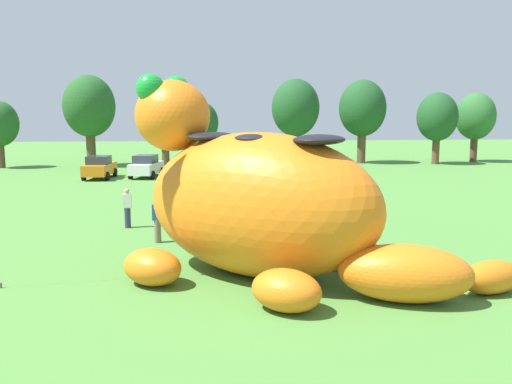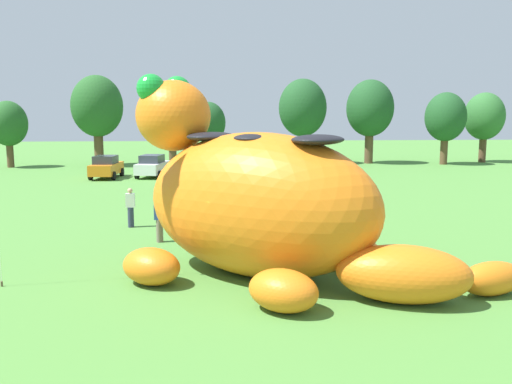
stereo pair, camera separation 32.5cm
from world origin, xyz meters
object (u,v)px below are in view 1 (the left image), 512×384
(giant_inflatable_creature, at_px, (260,203))
(car_white, at_px, (146,166))
(car_red, at_px, (193,167))
(car_orange, at_px, (99,167))
(spectator_wandering, at_px, (127,208))
(spectator_far_side, at_px, (230,221))
(spectator_near_inflatable, at_px, (254,186))
(spectator_mid_field, at_px, (320,182))
(spectator_by_cars, at_px, (157,221))

(giant_inflatable_creature, distance_m, car_white, 26.63)
(car_white, height_order, car_red, same)
(car_orange, height_order, spectator_wandering, car_orange)
(giant_inflatable_creature, bearing_deg, car_white, 103.42)
(car_red, bearing_deg, spectator_far_side, -84.91)
(spectator_near_inflatable, xyz_separation_m, spectator_far_side, (-1.83, -9.78, 0.00))
(car_red, height_order, spectator_mid_field, car_red)
(car_orange, bearing_deg, spectator_wandering, -75.71)
(car_orange, distance_m, car_white, 3.46)
(spectator_by_cars, height_order, spectator_far_side, same)
(car_white, height_order, spectator_mid_field, car_white)
(spectator_mid_field, bearing_deg, spectator_near_inflatable, -165.30)
(car_orange, relative_size, spectator_near_inflatable, 2.46)
(car_red, relative_size, spectator_wandering, 2.55)
(spectator_wandering, bearing_deg, car_orange, 104.29)
(car_white, xyz_separation_m, spectator_by_cars, (2.70, -21.38, -0.01))
(spectator_by_cars, distance_m, spectator_wandering, 3.21)
(giant_inflatable_creature, xyz_separation_m, car_red, (-2.56, 24.88, -1.39))
(spectator_near_inflatable, height_order, spectator_wandering, same)
(car_red, distance_m, spectator_by_cars, 20.42)
(car_red, relative_size, spectator_near_inflatable, 2.55)
(car_red, relative_size, spectator_by_cars, 2.55)
(car_white, height_order, spectator_far_side, car_white)
(car_white, xyz_separation_m, car_red, (3.61, -0.98, 0.00))
(car_white, height_order, spectator_by_cars, car_white)
(giant_inflatable_creature, relative_size, car_white, 2.67)
(car_white, bearing_deg, spectator_mid_field, -43.88)
(spectator_near_inflatable, bearing_deg, car_white, 121.55)
(giant_inflatable_creature, relative_size, spectator_near_inflatable, 6.78)
(car_orange, height_order, spectator_by_cars, car_orange)
(giant_inflatable_creature, distance_m, car_orange, 27.18)
(giant_inflatable_creature, distance_m, spectator_by_cars, 5.84)
(spectator_wandering, bearing_deg, spectator_near_inflatable, 47.67)
(spectator_by_cars, distance_m, spectator_far_side, 2.76)
(giant_inflatable_creature, distance_m, spectator_wandering, 8.96)
(car_orange, xyz_separation_m, spectator_mid_field, (14.67, -10.35, -0.01))
(spectator_mid_field, bearing_deg, spectator_wandering, -142.46)
(car_white, bearing_deg, spectator_wandering, -86.36)
(spectator_wandering, distance_m, spectator_far_side, 5.27)
(car_orange, xyz_separation_m, spectator_by_cars, (6.13, -20.91, -0.01))
(spectator_by_cars, relative_size, spectator_wandering, 1.00)
(spectator_near_inflatable, relative_size, spectator_wandering, 1.00)
(car_orange, xyz_separation_m, spectator_near_inflatable, (10.70, -11.39, -0.01))
(spectator_near_inflatable, distance_m, spectator_by_cars, 10.57)
(car_orange, bearing_deg, spectator_mid_field, -35.20)
(car_white, distance_m, car_red, 3.74)
(spectator_mid_field, bearing_deg, car_white, 136.12)
(spectator_mid_field, bearing_deg, giant_inflatable_creature, -108.64)
(giant_inflatable_creature, xyz_separation_m, spectator_mid_field, (5.08, 15.05, -1.39))
(car_white, distance_m, spectator_far_side, 22.31)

